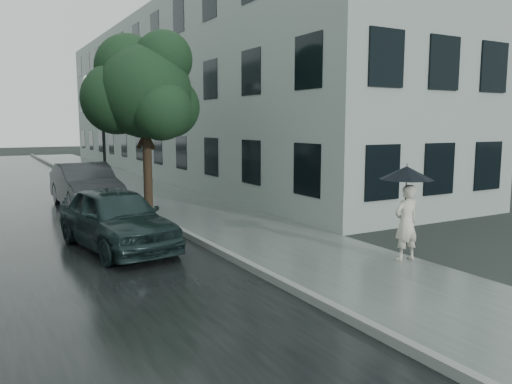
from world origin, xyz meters
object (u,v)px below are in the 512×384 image
street_tree (144,90)px  lamp_post (99,126)px  car_far (85,185)px  pedestrian (406,223)px  car_near (116,218)px

street_tree → lamp_post: bearing=91.5°
lamp_post → car_far: (-1.31, -3.49, -2.01)m
pedestrian → car_near: pedestrian is taller
street_tree → lamp_post: size_ratio=1.19×
street_tree → lamp_post: street_tree is taller
pedestrian → lamp_post: bearing=-73.5°
pedestrian → lamp_post: 14.40m
lamp_post → street_tree: bearing=-81.5°
car_near → car_far: size_ratio=0.90×
street_tree → car_near: 5.48m
pedestrian → car_near: size_ratio=0.38×
pedestrian → car_far: pedestrian is taller
lamp_post → car_near: bearing=-93.7°
street_tree → car_far: 4.18m
car_near → car_far: 6.33m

